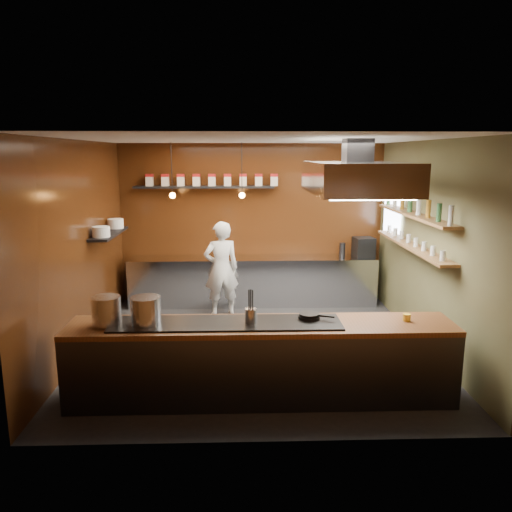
{
  "coord_description": "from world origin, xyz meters",
  "views": [
    {
      "loc": [
        -0.24,
        -6.98,
        2.81
      ],
      "look_at": [
        0.0,
        0.4,
        1.29
      ],
      "focal_mm": 35.0,
      "sensor_mm": 36.0,
      "label": 1
    }
  ],
  "objects_px": {
    "stockpot_small": "(146,311)",
    "espresso_machine": "(364,247)",
    "extractor_hood": "(357,177)",
    "stockpot_large": "(106,310)",
    "chef": "(221,269)"
  },
  "relations": [
    {
      "from": "extractor_hood",
      "to": "stockpot_small",
      "type": "xyz_separation_m",
      "value": [
        -2.59,
        -1.23,
        -1.41
      ]
    },
    {
      "from": "extractor_hood",
      "to": "stockpot_small",
      "type": "bearing_deg",
      "value": -154.57
    },
    {
      "from": "stockpot_small",
      "to": "chef",
      "type": "bearing_deg",
      "value": 77.02
    },
    {
      "from": "espresso_machine",
      "to": "extractor_hood",
      "type": "bearing_deg",
      "value": -115.46
    },
    {
      "from": "stockpot_small",
      "to": "extractor_hood",
      "type": "bearing_deg",
      "value": 25.43
    },
    {
      "from": "stockpot_large",
      "to": "chef",
      "type": "xyz_separation_m",
      "value": [
        1.17,
        3.11,
        -0.26
      ]
    },
    {
      "from": "stockpot_small",
      "to": "espresso_machine",
      "type": "xyz_separation_m",
      "value": [
        3.39,
        3.86,
        -0.02
      ]
    },
    {
      "from": "chef",
      "to": "stockpot_large",
      "type": "bearing_deg",
      "value": 55.12
    },
    {
      "from": "espresso_machine",
      "to": "chef",
      "type": "distance_m",
      "value": 2.78
    },
    {
      "from": "chef",
      "to": "espresso_machine",
      "type": "bearing_deg",
      "value": -179.15
    },
    {
      "from": "extractor_hood",
      "to": "stockpot_large",
      "type": "bearing_deg",
      "value": -158.24
    },
    {
      "from": "chef",
      "to": "stockpot_small",
      "type": "bearing_deg",
      "value": 62.67
    },
    {
      "from": "stockpot_large",
      "to": "chef",
      "type": "bearing_deg",
      "value": 69.47
    },
    {
      "from": "espresso_machine",
      "to": "chef",
      "type": "xyz_separation_m",
      "value": [
        -2.67,
        -0.72,
        -0.24
      ]
    },
    {
      "from": "stockpot_large",
      "to": "stockpot_small",
      "type": "relative_size",
      "value": 0.97
    }
  ]
}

